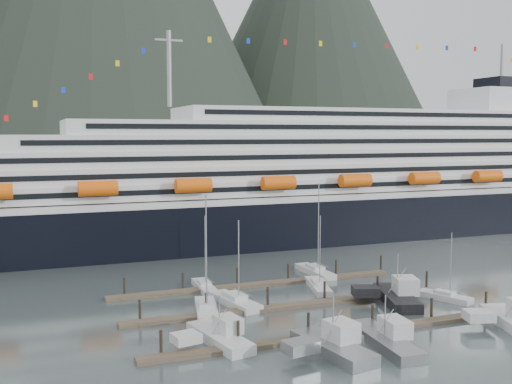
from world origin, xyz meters
The scene contains 16 objects.
ground centered at (0.00, 0.00, 0.00)m, with size 1600.00×1600.00×0.00m, color #414C4C.
mountains centered at (52.48, 588.54, 163.40)m, with size 870.00×440.00×420.00m.
cruise_ship centered at (30.03, 54.94, 12.04)m, with size 210.00×30.40×50.30m.
dock_near centered at (-4.93, -9.95, 0.31)m, with size 48.18×2.28×3.20m.
dock_mid centered at (-4.93, 3.05, 0.31)m, with size 48.18×2.28×3.20m.
dock_far centered at (-4.93, 16.05, 0.31)m, with size 48.18×2.28×3.20m.
sailboat_b centered at (-16.82, 4.73, 0.45)m, with size 5.04×10.91×16.95m.
sailboat_c centered at (-11.89, 6.99, 0.43)m, with size 5.03×10.92×12.96m.
sailboat_d centered at (3.37, 10.76, 0.40)m, with size 4.92×10.46×12.25m.
sailboat_e centered at (-13.53, 17.18, 0.40)m, with size 2.60×8.74×12.22m.
sailboat_g centered at (7.45, 19.99, 0.44)m, with size 2.95×10.76×16.56m.
sailboat_h centered at (18.00, -1.55, 0.39)m, with size 5.51×8.37×10.54m.
trawler_a centered at (-18.79, -7.10, 0.83)m, with size 8.63×11.83×6.25m.
trawler_b centered at (-8.08, -15.02, 0.94)m, with size 9.19×12.04×7.54m.
trawler_c centered at (-1.33, -14.99, 0.86)m, with size 9.36×13.23×6.62m.
trawler_e centered at (10.39, -0.25, 0.98)m, with size 10.42×12.85×7.98m.
Camera 1 is at (-39.21, -72.31, 24.49)m, focal length 42.00 mm.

